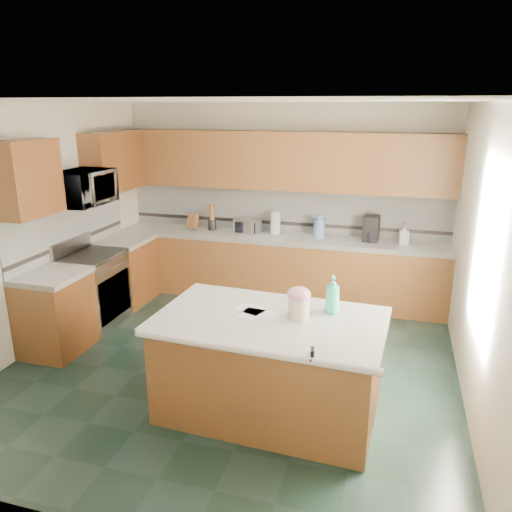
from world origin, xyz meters
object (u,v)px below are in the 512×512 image
(island_top, at_px, (270,321))
(knife_block, at_px, (193,222))
(treat_jar, at_px, (298,308))
(soap_bottle_island, at_px, (333,295))
(island_base, at_px, (269,369))
(toaster_oven, at_px, (247,226))
(coffee_maker, at_px, (371,228))

(island_top, distance_m, knife_block, 3.36)
(treat_jar, xyz_separation_m, soap_bottle_island, (0.26, 0.20, 0.07))
(island_top, distance_m, soap_bottle_island, 0.59)
(knife_block, bearing_deg, island_base, -45.03)
(knife_block, relative_size, toaster_oven, 0.66)
(island_base, height_order, knife_block, knife_block)
(island_base, xyz_separation_m, treat_jar, (0.24, 0.05, 0.59))
(island_base, bearing_deg, island_top, -177.07)
(island_top, distance_m, toaster_oven, 2.98)
(treat_jar, bearing_deg, coffee_maker, 75.70)
(island_base, xyz_separation_m, island_top, (-0.00, 0.00, 0.46))
(island_base, bearing_deg, soap_bottle_island, 30.01)
(soap_bottle_island, height_order, toaster_oven, soap_bottle_island)
(treat_jar, xyz_separation_m, knife_block, (-2.11, 2.73, 0.02))
(island_top, bearing_deg, soap_bottle_island, 30.01)
(island_top, relative_size, treat_jar, 10.24)
(knife_block, bearing_deg, island_top, -45.03)
(toaster_oven, bearing_deg, island_base, -47.31)
(island_top, distance_m, coffee_maker, 2.90)
(island_top, height_order, soap_bottle_island, soap_bottle_island)
(knife_block, bearing_deg, toaster_oven, 11.01)
(island_top, distance_m, treat_jar, 0.27)
(island_top, height_order, toaster_oven, toaster_oven)
(soap_bottle_island, height_order, coffee_maker, coffee_maker)
(island_base, distance_m, knife_block, 3.41)
(island_base, relative_size, soap_bottle_island, 5.44)
(coffee_maker, bearing_deg, treat_jar, -93.83)
(toaster_oven, distance_m, coffee_maker, 1.72)
(toaster_oven, bearing_deg, island_top, -47.31)
(soap_bottle_island, bearing_deg, knife_block, 114.60)
(treat_jar, height_order, coffee_maker, coffee_maker)
(soap_bottle_island, distance_m, knife_block, 3.47)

